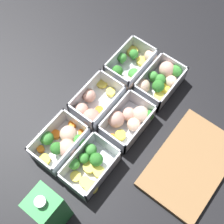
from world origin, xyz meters
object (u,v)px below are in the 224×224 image
at_px(container_far_left, 161,80).
at_px(container_far_center, 129,120).
at_px(juice_carton, 49,210).
at_px(container_near_right, 62,142).
at_px(container_near_center, 93,105).
at_px(container_far_right, 89,165).
at_px(container_near_left, 132,66).

bearing_deg(container_far_left, container_far_center, 0.83).
distance_m(container_far_center, juice_carton, 0.33).
bearing_deg(container_near_right, container_far_center, 147.96).
height_order(container_near_right, container_far_center, same).
height_order(container_near_center, container_near_right, same).
bearing_deg(container_near_center, container_near_right, 2.57).
distance_m(container_far_center, container_far_right, 0.17).
bearing_deg(container_far_center, container_near_left, -146.44).
height_order(container_near_center, juice_carton, juice_carton).
bearing_deg(container_far_left, container_far_right, -0.38).
height_order(container_far_right, juice_carton, juice_carton).
distance_m(container_near_center, container_far_left, 0.22).
bearing_deg(container_far_right, container_near_right, -92.74).
bearing_deg(juice_carton, container_far_right, -175.52).
xyz_separation_m(container_near_left, container_far_left, (-0.01, 0.10, 0.00)).
bearing_deg(container_far_left, container_near_right, -17.06).
distance_m(container_near_center, juice_carton, 0.33).
relative_size(container_near_center, container_far_left, 1.06).
xyz_separation_m(container_far_left, container_far_center, (0.17, 0.00, -0.00)).
bearing_deg(container_near_center, container_far_center, 103.19).
height_order(container_near_left, container_far_right, same).
bearing_deg(container_far_left, juice_carton, 1.12).
bearing_deg(container_near_left, container_far_center, 33.56).
bearing_deg(container_near_right, juice_carton, 35.76).
relative_size(container_far_center, juice_carton, 0.75).
xyz_separation_m(container_near_left, juice_carton, (0.48, 0.11, 0.07)).
bearing_deg(container_near_left, container_near_right, -0.44).
distance_m(container_near_center, container_far_center, 0.12).
xyz_separation_m(container_near_center, container_far_right, (0.15, 0.11, -0.00)).
xyz_separation_m(container_near_center, container_far_left, (-0.19, 0.11, 0.00)).
distance_m(container_near_right, container_far_center, 0.20).
relative_size(container_near_center, container_far_right, 1.11).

